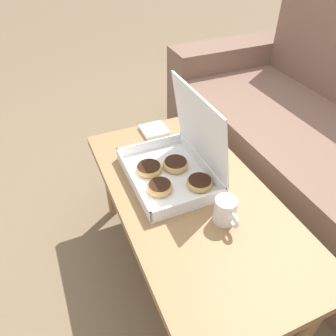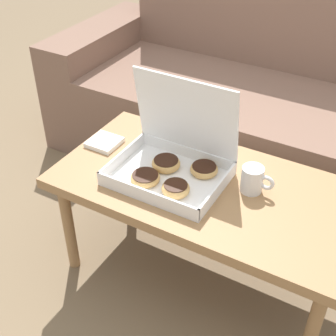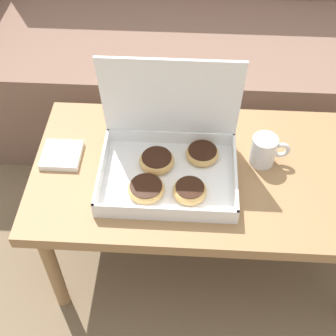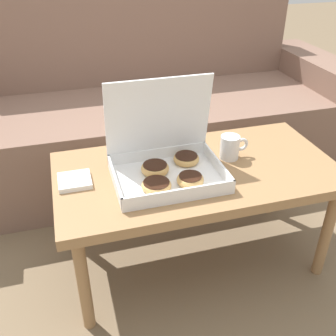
{
  "view_description": "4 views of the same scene",
  "coord_description": "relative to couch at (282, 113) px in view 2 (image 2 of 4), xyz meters",
  "views": [
    {
      "loc": [
        0.77,
        -0.49,
        1.33
      ],
      "look_at": [
        -0.13,
        -0.1,
        0.52
      ],
      "focal_mm": 35.0,
      "sensor_mm": 36.0,
      "label": 1
    },
    {
      "loc": [
        0.53,
        -1.25,
        1.5
      ],
      "look_at": [
        -0.13,
        -0.1,
        0.52
      ],
      "focal_mm": 50.0,
      "sensor_mm": 36.0,
      "label": 2
    },
    {
      "loc": [
        -0.08,
        -0.99,
        1.53
      ],
      "look_at": [
        -0.13,
        -0.1,
        0.52
      ],
      "focal_mm": 50.0,
      "sensor_mm": 36.0,
      "label": 3
    },
    {
      "loc": [
        -0.47,
        -1.26,
        1.26
      ],
      "look_at": [
        -0.13,
        -0.1,
        0.52
      ],
      "focal_mm": 42.0,
      "sensor_mm": 36.0,
      "label": 4
    }
  ],
  "objects": [
    {
      "name": "ground_plane",
      "position": [
        0.0,
        -0.83,
        -0.32
      ],
      "size": [
        12.0,
        12.0,
        0.0
      ],
      "primitive_type": "plane",
      "color": "#756047"
    },
    {
      "name": "pastry_box",
      "position": [
        -0.13,
        -0.9,
        0.21
      ],
      "size": [
        0.4,
        0.31,
        0.35
      ],
      "color": "white",
      "rests_on": "coffee_table"
    },
    {
      "name": "napkin_stack",
      "position": [
        -0.46,
        -0.86,
        0.16
      ],
      "size": [
        0.12,
        0.12,
        0.02
      ],
      "color": "white",
      "rests_on": "coffee_table"
    },
    {
      "name": "couch",
      "position": [
        0.0,
        0.0,
        0.0
      ],
      "size": [
        2.38,
        0.85,
        0.96
      ],
      "color": "#7A5B4C",
      "rests_on": "ground_plane"
    },
    {
      "name": "coffee_mug",
      "position": [
        0.15,
        -0.84,
        0.2
      ],
      "size": [
        0.12,
        0.08,
        0.1
      ],
      "color": "white",
      "rests_on": "coffee_table"
    },
    {
      "name": "coffee_table",
      "position": [
        0.0,
        -0.88,
        0.1
      ],
      "size": [
        1.09,
        0.56,
        0.47
      ],
      "color": "#997047",
      "rests_on": "ground_plane"
    }
  ]
}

